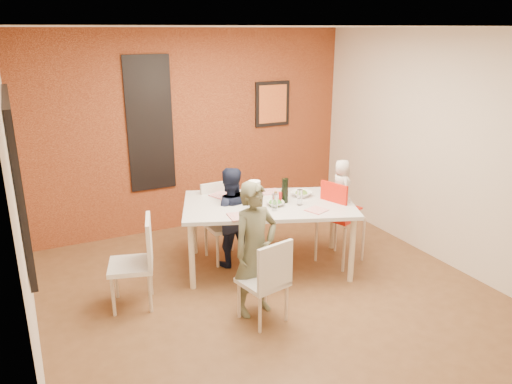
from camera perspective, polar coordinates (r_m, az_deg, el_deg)
name	(u,v)px	position (r m, az deg, el deg)	size (l,w,h in m)	color
ground	(268,293)	(5.42, 1.42, -11.50)	(4.50, 4.50, 0.00)	brown
ceiling	(271,27)	(4.71, 1.69, 18.35)	(4.50, 4.50, 0.02)	white
wall_back	(193,131)	(6.91, -7.19, 6.92)	(4.50, 0.02, 2.70)	beige
wall_front	(444,264)	(3.21, 20.70, -7.74)	(4.50, 0.02, 2.70)	beige
wall_left	(18,206)	(4.38, -25.55, -1.43)	(0.02, 4.50, 2.70)	beige
wall_right	(440,148)	(6.24, 20.26, 4.70)	(0.02, 4.50, 2.70)	beige
brick_accent_wall	(194,131)	(6.89, -7.13, 6.89)	(4.50, 0.02, 2.70)	maroon
picture_window_frame	(18,175)	(4.51, -25.59, 1.79)	(0.05, 1.70, 1.30)	black
picture_window_pane	(20,175)	(4.51, -25.40, 1.81)	(0.02, 1.55, 1.15)	black
glassblock_strip	(150,124)	(6.69, -12.04, 7.59)	(0.55, 0.03, 1.70)	silver
glassblock_surround	(150,124)	(6.68, -12.03, 7.58)	(0.60, 0.03, 1.76)	black
art_print_frame	(272,104)	(7.30, 1.88, 10.04)	(0.54, 0.03, 0.64)	black
art_print_canvas	(273,104)	(7.28, 1.94, 10.02)	(0.44, 0.01, 0.54)	orange
dining_table	(269,209)	(5.70, 1.44, -1.91)	(2.17, 1.68, 0.80)	silver
chair_near	(268,278)	(4.71, 1.36, -9.78)	(0.47, 0.47, 0.85)	silver
chair_far	(222,217)	(6.06, -3.95, -2.85)	(0.44, 0.44, 0.92)	silver
chair_left	(139,258)	(5.13, -13.25, -7.32)	(0.53, 0.53, 0.93)	white
high_chair	(339,214)	(5.92, 9.44, -2.52)	(0.54, 0.54, 1.02)	red
child_near	(255,249)	(4.81, -0.08, -6.59)	(0.49, 0.32, 1.34)	#5E5E43
child_far	(230,217)	(5.82, -3.03, -2.88)	(0.58, 0.45, 1.19)	black
toddler	(341,188)	(5.84, 9.72, 0.49)	(0.32, 0.21, 0.66)	beige
plate_near_left	(240,216)	(5.26, -1.80, -2.76)	(0.24, 0.24, 0.01)	silver
plate_far_mid	(270,192)	(6.04, 1.56, 0.03)	(0.22, 0.22, 0.01)	white
plate_near_right	(317,210)	(5.48, 6.94, -2.06)	(0.20, 0.20, 0.01)	white
plate_far_left	(222,195)	(5.93, -3.94, -0.35)	(0.23, 0.23, 0.01)	white
salad_bowl_a	(275,203)	(5.59, 2.23, -1.30)	(0.19, 0.19, 0.05)	silver
salad_bowl_b	(301,194)	(5.91, 5.21, -0.21)	(0.23, 0.23, 0.06)	white
wine_bottle	(285,191)	(5.65, 3.33, 0.16)	(0.07, 0.07, 0.28)	black
wine_glass_a	(275,202)	(5.42, 2.15, -1.17)	(0.07, 0.07, 0.19)	silver
wine_glass_b	(300,197)	(5.60, 5.02, -0.61)	(0.06, 0.06, 0.18)	white
paper_towel_roll	(254,194)	(5.51, -0.20, -0.20)	(0.13, 0.13, 0.30)	white
condiment_red	(280,198)	(5.64, 2.77, -0.65)	(0.03, 0.03, 0.14)	red
condiment_green	(283,195)	(5.74, 3.05, -0.32)	(0.03, 0.03, 0.14)	#2B6A23
condiment_brown	(276,197)	(5.66, 2.26, -0.59)	(0.03, 0.03, 0.13)	brown
sippy_cup	(337,195)	(5.82, 9.25, -0.39)	(0.07, 0.07, 0.11)	orange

